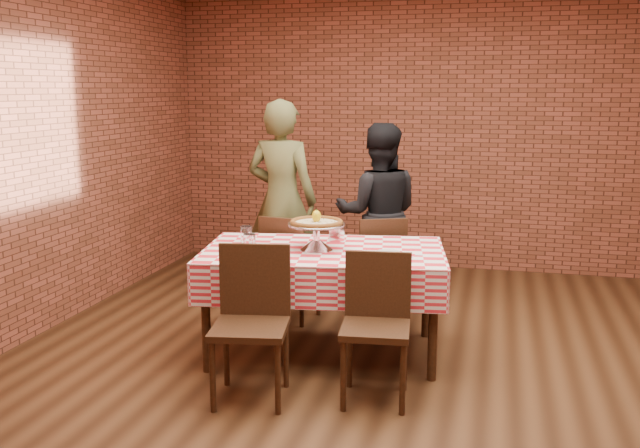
% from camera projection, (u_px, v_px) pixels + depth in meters
% --- Properties ---
extents(ground, '(6.00, 6.00, 0.00)m').
position_uv_depth(ground, '(393.00, 376.00, 4.63)').
color(ground, black).
rests_on(ground, ground).
extents(back_wall, '(5.50, 0.00, 5.50)m').
position_uv_depth(back_wall, '(438.00, 129.00, 7.21)').
color(back_wall, brown).
rests_on(back_wall, ground).
extents(table, '(1.77, 1.22, 0.75)m').
position_uv_depth(table, '(324.00, 302.00, 4.98)').
color(table, '#392011').
rests_on(table, ground).
extents(tablecloth, '(1.81, 1.26, 0.28)m').
position_uv_depth(tablecloth, '(324.00, 269.00, 4.93)').
color(tablecloth, red).
rests_on(tablecloth, table).
extents(pizza_stand, '(0.54, 0.54, 0.18)m').
position_uv_depth(pizza_stand, '(316.00, 237.00, 4.88)').
color(pizza_stand, silver).
rests_on(pizza_stand, tablecloth).
extents(pizza, '(0.49, 0.49, 0.03)m').
position_uv_depth(pizza, '(316.00, 223.00, 4.86)').
color(pizza, beige).
rests_on(pizza, pizza_stand).
extents(lemon, '(0.09, 0.09, 0.08)m').
position_uv_depth(lemon, '(316.00, 216.00, 4.85)').
color(lemon, yellow).
rests_on(lemon, pizza).
extents(water_glass_left, '(0.09, 0.09, 0.13)m').
position_uv_depth(water_glass_left, '(250.00, 243.00, 4.79)').
color(water_glass_left, white).
rests_on(water_glass_left, tablecloth).
extents(water_glass_right, '(0.09, 0.09, 0.13)m').
position_uv_depth(water_glass_right, '(246.00, 235.00, 5.06)').
color(water_glass_right, white).
rests_on(water_glass_right, tablecloth).
extents(side_plate, '(0.19, 0.19, 0.01)m').
position_uv_depth(side_plate, '(388.00, 253.00, 4.78)').
color(side_plate, white).
rests_on(side_plate, tablecloth).
extents(sweetener_packet_a, '(0.05, 0.04, 0.00)m').
position_uv_depth(sweetener_packet_a, '(410.00, 257.00, 4.66)').
color(sweetener_packet_a, white).
rests_on(sweetener_packet_a, tablecloth).
extents(sweetener_packet_b, '(0.05, 0.04, 0.00)m').
position_uv_depth(sweetener_packet_b, '(419.00, 255.00, 4.73)').
color(sweetener_packet_b, white).
rests_on(sweetener_packet_b, tablecloth).
extents(condiment_caddy, '(0.10, 0.09, 0.12)m').
position_uv_depth(condiment_caddy, '(337.00, 233.00, 5.14)').
color(condiment_caddy, silver).
rests_on(condiment_caddy, tablecloth).
extents(chair_near_left, '(0.51, 0.51, 0.92)m').
position_uv_depth(chair_near_left, '(250.00, 326.00, 4.21)').
color(chair_near_left, '#392011').
rests_on(chair_near_left, ground).
extents(chair_near_right, '(0.44, 0.44, 0.88)m').
position_uv_depth(chair_near_right, '(375.00, 331.00, 4.20)').
color(chair_near_right, '#392011').
rests_on(chair_near_right, ground).
extents(chair_far_left, '(0.45, 0.45, 0.87)m').
position_uv_depth(chair_far_left, '(292.00, 267.00, 5.72)').
color(chair_far_left, '#392011').
rests_on(chair_far_left, ground).
extents(chair_far_right, '(0.51, 0.51, 0.86)m').
position_uv_depth(chair_far_right, '(377.00, 267.00, 5.72)').
color(chair_far_right, '#392011').
rests_on(chair_far_right, ground).
extents(diner_olive, '(0.69, 0.50, 1.77)m').
position_uv_depth(diner_olive, '(282.00, 200.00, 6.24)').
color(diner_olive, brown).
rests_on(diner_olive, ground).
extents(diner_black, '(0.85, 0.72, 1.57)m').
position_uv_depth(diner_black, '(378.00, 213.00, 6.16)').
color(diner_black, black).
rests_on(diner_black, ground).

